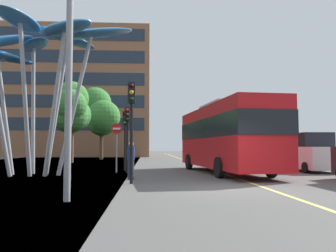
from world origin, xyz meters
TOP-DOWN VIEW (x-y plane):
  - ground at (-0.74, 0.00)m, footprint 120.00×240.00m
  - red_bus at (1.33, 7.46)m, footprint 3.63×11.28m
  - leaf_sculpture at (-8.45, 6.29)m, footprint 9.57×7.82m
  - traffic_light_kerb_near at (-3.53, 1.93)m, footprint 0.28×0.42m
  - traffic_light_kerb_far at (-4.02, 7.91)m, footprint 0.28×0.42m
  - traffic_light_island_mid at (-4.23, 9.38)m, footprint 0.28×0.42m
  - car_parked_mid at (6.60, 8.44)m, footprint 2.08×4.50m
  - street_lamp at (-4.61, -2.33)m, footprint 1.74×0.44m
  - tree_pavement_near at (-9.86, 21.13)m, footprint 3.46×4.84m
  - tree_pavement_far at (-8.32, 29.75)m, footprint 5.11×5.75m
  - pedestrian at (-3.62, 3.77)m, footprint 0.34×0.34m
  - no_entry_sign at (-4.62, 8.10)m, footprint 0.60×0.12m
  - backdrop_building at (-14.15, 44.08)m, footprint 23.08×11.07m

SIDE VIEW (x-z plane):
  - ground at x=-0.74m, z-range -0.10..0.00m
  - pedestrian at x=-3.62m, z-range 0.00..1.66m
  - car_parked_mid at x=6.60m, z-range -0.08..2.16m
  - no_entry_sign at x=-4.62m, z-range 0.45..3.18m
  - red_bus at x=1.33m, z-range 0.18..3.99m
  - traffic_light_island_mid at x=-4.23m, z-range 0.80..4.33m
  - traffic_light_kerb_far at x=-4.02m, z-range 0.81..4.41m
  - traffic_light_kerb_near at x=-3.53m, z-range 0.87..4.77m
  - street_lamp at x=-4.61m, z-range 1.06..8.76m
  - tree_pavement_near at x=-9.86m, z-range 1.14..8.73m
  - tree_pavement_far at x=-8.32m, z-range 1.04..9.61m
  - leaf_sculpture at x=-8.45m, z-range 2.56..10.41m
  - backdrop_building at x=-14.15m, z-range 0.00..19.31m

